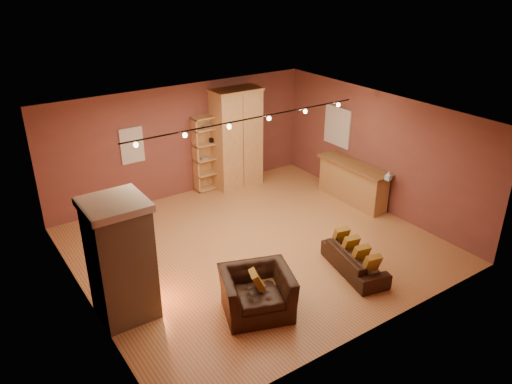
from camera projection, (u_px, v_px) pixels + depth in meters
floor at (255, 246)px, 10.54m from camera, size 7.00×7.00×0.00m
ceiling at (255, 117)px, 9.36m from camera, size 7.00×7.00×0.00m
back_wall at (182, 141)px, 12.39m from camera, size 7.00×0.02×2.80m
left_wall at (79, 234)px, 8.16m from camera, size 0.02×6.50×2.80m
right_wall at (378, 151)px, 11.73m from camera, size 0.02×6.50×2.80m
fireplace at (121, 260)px, 8.09m from camera, size 1.01×0.98×2.12m
back_window at (132, 145)px, 11.65m from camera, size 0.56×0.04×0.86m
bookcase at (208, 152)px, 12.81m from camera, size 0.81×0.31×1.97m
armoire at (237, 138)px, 12.89m from camera, size 1.27×0.72×2.60m
bar_counter at (353, 182)px, 12.29m from camera, size 0.56×2.07×0.99m
tissue_box at (388, 176)px, 11.18m from camera, size 0.12×0.12×0.21m
right_window at (337, 126)px, 12.66m from camera, size 0.05×0.90×1.00m
loveseat at (355, 256)px, 9.54m from camera, size 0.80×1.64×0.70m
armchair at (257, 286)px, 8.35m from camera, size 1.36×1.11×1.02m
coffee_table at (269, 279)px, 8.80m from camera, size 0.61×0.61×0.43m
track_rail at (250, 120)px, 9.56m from camera, size 5.20×0.09×0.13m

